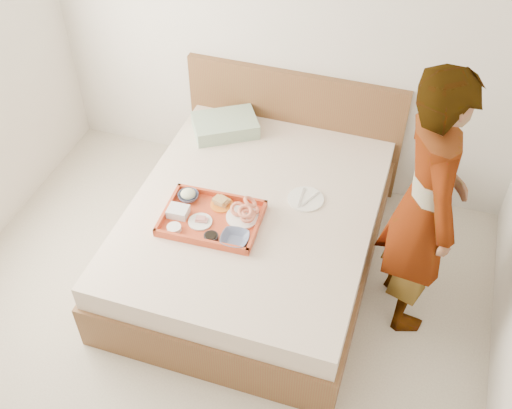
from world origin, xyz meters
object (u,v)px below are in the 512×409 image
at_px(dinner_plate, 306,199).
at_px(person, 425,206).
at_px(bed, 254,234).
at_px(tray, 212,218).

height_order(dinner_plate, person, person).
height_order(bed, dinner_plate, dinner_plate).
height_order(bed, person, person).
xyz_separation_m(tray, dinner_plate, (0.52, 0.37, -0.02)).
height_order(bed, tray, tray).
relative_size(tray, person, 0.34).
relative_size(bed, dinner_plate, 8.40).
bearing_deg(dinner_plate, bed, -152.41).
height_order(tray, dinner_plate, tray).
bearing_deg(person, tray, 76.50).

